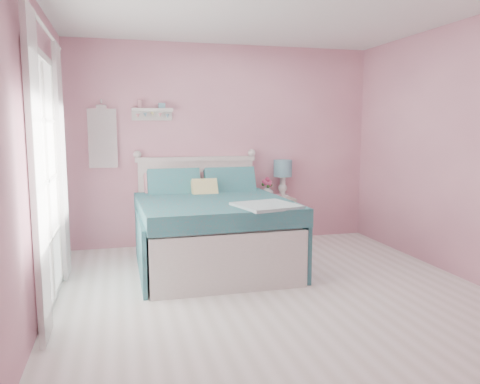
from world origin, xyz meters
name	(u,v)px	position (x,y,z in m)	size (l,w,h in m)	color
floor	(280,299)	(0.00, 0.00, 0.00)	(4.50, 4.50, 0.00)	silver
room_shell	(283,121)	(0.00, 0.00, 1.58)	(4.50, 4.50, 4.50)	#BE788D
bed	(211,229)	(-0.39, 1.25, 0.40)	(1.63, 2.02, 1.16)	silver
nightstand	(277,220)	(0.66, 2.02, 0.30)	(0.42, 0.42, 0.61)	beige
table_lamp	(283,171)	(0.77, 2.12, 0.95)	(0.25, 0.25, 0.49)	white
vase	(267,191)	(0.54, 2.08, 0.69)	(0.16, 0.16, 0.17)	white
teacup	(278,197)	(0.62, 1.87, 0.64)	(0.09, 0.09, 0.07)	pink
roses	(267,182)	(0.54, 2.08, 0.81)	(0.14, 0.11, 0.12)	#E04C82
wall_shelf	(152,111)	(-0.95, 2.19, 1.73)	(0.50, 0.15, 0.25)	silver
hanging_dress	(103,138)	(-1.55, 2.18, 1.40)	(0.34, 0.03, 0.72)	white
french_door	(46,182)	(-1.97, 0.40, 1.07)	(0.04, 1.32, 2.16)	silver
curtain_near	(37,179)	(-1.92, -0.34, 1.18)	(0.04, 0.40, 2.32)	white
curtain_far	(62,163)	(-1.92, 1.14, 1.18)	(0.04, 0.40, 2.32)	white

